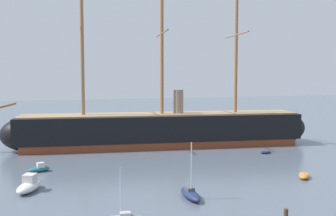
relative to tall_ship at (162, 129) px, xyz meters
name	(u,v)px	position (x,y,z in m)	size (l,w,h in m)	color
tall_ship	(162,129)	(0.00, 0.00, 0.00)	(61.79, 16.16, 29.79)	brown
sailboat_near_centre	(190,194)	(-6.57, -30.87, -2.73)	(1.48, 4.72, 6.12)	#1E284C
motorboat_mid_left	(29,186)	(-22.99, -22.63, -2.57)	(3.64, 4.99, 1.94)	silver
dinghy_mid_right	(304,176)	(10.38, -27.59, -2.90)	(2.85, 3.01, 0.68)	orange
motorboat_alongside_bow	(39,169)	(-21.76, -13.23, -2.81)	(3.17, 1.93, 1.24)	#236670
dinghy_alongside_stern	(266,152)	(14.55, -12.02, -3.00)	(2.06, 0.96, 0.48)	#1E284C
dinghy_far_right	(264,137)	(22.98, 2.05, -2.92)	(1.76, 2.94, 0.65)	gray
dinghy_distant_centre	(135,136)	(-2.01, 12.47, -3.02)	(1.61, 2.10, 0.46)	gold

